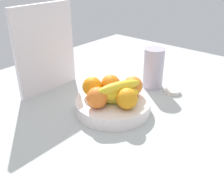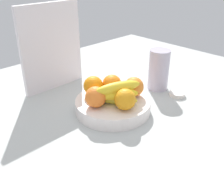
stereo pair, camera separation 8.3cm
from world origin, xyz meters
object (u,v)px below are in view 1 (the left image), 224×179
at_px(jar_lid, 173,91).
at_px(orange_back_left, 126,99).
at_px(orange_front_right, 92,87).
at_px(orange_back_right, 133,86).
at_px(orange_center, 97,98).
at_px(cutting_board, 46,49).
at_px(thermos_tumbler, 153,68).
at_px(orange_front_left, 111,84).
at_px(banana_bunch, 116,93).
at_px(fruit_bowl, 112,105).

bearing_deg(jar_lid, orange_back_left, 174.92).
relative_size(orange_front_right, orange_back_right, 1.00).
relative_size(orange_back_left, orange_back_right, 1.00).
height_order(orange_center, orange_back_left, same).
xyz_separation_m(cutting_board, thermos_tumbler, (0.31, -0.32, -0.09)).
bearing_deg(cutting_board, thermos_tumbler, -46.50).
height_order(cutting_board, jar_lid, cutting_board).
height_order(orange_front_right, orange_center, same).
xyz_separation_m(orange_front_left, orange_back_right, (0.04, -0.07, 0.00)).
relative_size(orange_back_right, thermos_tumbler, 0.42).
bearing_deg(thermos_tumbler, jar_lid, -89.33).
xyz_separation_m(orange_back_left, orange_back_right, (0.10, 0.04, 0.00)).
height_order(orange_back_left, banana_bunch, banana_bunch).
relative_size(orange_front_left, banana_bunch, 0.40).
xyz_separation_m(orange_back_right, thermos_tumbler, (0.20, 0.03, 0.00)).
xyz_separation_m(orange_back_left, thermos_tumbler, (0.29, 0.08, 0.00)).
bearing_deg(orange_front_right, jar_lid, -31.29).
bearing_deg(orange_front_right, cutting_board, 92.88).
relative_size(fruit_bowl, banana_bunch, 1.52).
distance_m(orange_front_right, orange_back_right, 0.15).
bearing_deg(orange_center, orange_front_right, 54.81).
bearing_deg(banana_bunch, fruit_bowl, 64.74).
relative_size(orange_back_left, thermos_tumbler, 0.42).
height_order(orange_center, jar_lid, orange_center).
bearing_deg(cutting_board, banana_bunch, -86.83).
xyz_separation_m(orange_front_left, orange_center, (-0.11, -0.03, 0.00)).
distance_m(banana_bunch, thermos_tumbler, 0.29).
distance_m(fruit_bowl, orange_back_left, 0.10).
relative_size(banana_bunch, jar_lid, 2.85).
relative_size(cutting_board, thermos_tumbler, 2.07).
relative_size(orange_center, orange_back_right, 1.00).
bearing_deg(orange_front_left, orange_back_left, -114.91).
bearing_deg(jar_lid, orange_front_right, 148.71).
height_order(cutting_board, thermos_tumbler, cutting_board).
bearing_deg(orange_center, cutting_board, 83.02).
distance_m(orange_back_left, orange_back_right, 0.11).
height_order(orange_front_left, thermos_tumbler, thermos_tumbler).
height_order(orange_front_left, cutting_board, cutting_board).
bearing_deg(thermos_tumbler, orange_center, 179.26).
distance_m(orange_front_right, banana_bunch, 0.11).
relative_size(fruit_bowl, cutting_board, 0.77).
height_order(fruit_bowl, thermos_tumbler, thermos_tumbler).
xyz_separation_m(fruit_bowl, orange_front_right, (-0.02, 0.08, 0.06)).
xyz_separation_m(orange_back_right, jar_lid, (0.20, -0.07, -0.08)).
bearing_deg(cutting_board, orange_back_left, -87.73).
bearing_deg(orange_center, fruit_bowl, -2.09).
bearing_deg(fruit_bowl, orange_back_right, -24.82).
height_order(orange_front_right, orange_back_left, same).
xyz_separation_m(orange_front_left, orange_front_right, (-0.06, 0.04, 0.00)).
xyz_separation_m(orange_front_left, thermos_tumbler, (0.24, -0.04, 0.00)).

